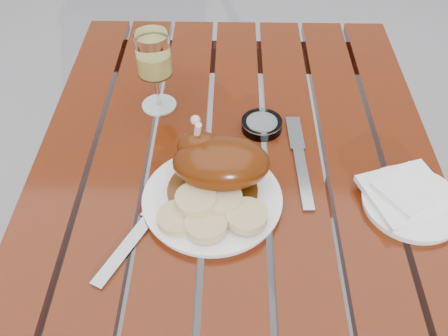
{
  "coord_description": "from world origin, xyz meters",
  "views": [
    {
      "loc": [
        -0.01,
        -0.65,
        1.44
      ],
      "look_at": [
        -0.02,
        0.01,
        0.78
      ],
      "focal_mm": 40.0,
      "sensor_mm": 36.0,
      "label": 1
    }
  ],
  "objects_px": {
    "table": "(233,287)",
    "side_plate": "(412,203)",
    "wine_glass": "(155,72)",
    "ashtray": "(262,125)",
    "dinner_plate": "(212,200)"
  },
  "relations": [
    {
      "from": "table",
      "to": "side_plate",
      "type": "xyz_separation_m",
      "value": [
        0.32,
        -0.05,
        0.38
      ]
    },
    {
      "from": "table",
      "to": "wine_glass",
      "type": "height_order",
      "value": "wine_glass"
    },
    {
      "from": "table",
      "to": "ashtray",
      "type": "height_order",
      "value": "ashtray"
    },
    {
      "from": "dinner_plate",
      "to": "wine_glass",
      "type": "height_order",
      "value": "wine_glass"
    },
    {
      "from": "wine_glass",
      "to": "table",
      "type": "bearing_deg",
      "value": -53.14
    },
    {
      "from": "dinner_plate",
      "to": "ashtray",
      "type": "height_order",
      "value": "ashtray"
    },
    {
      "from": "table",
      "to": "side_plate",
      "type": "distance_m",
      "value": 0.5
    },
    {
      "from": "table",
      "to": "dinner_plate",
      "type": "relative_size",
      "value": 4.73
    },
    {
      "from": "dinner_plate",
      "to": "ashtray",
      "type": "distance_m",
      "value": 0.23
    },
    {
      "from": "table",
      "to": "wine_glass",
      "type": "distance_m",
      "value": 0.55
    },
    {
      "from": "side_plate",
      "to": "ashtray",
      "type": "relative_size",
      "value": 2.11
    },
    {
      "from": "side_plate",
      "to": "table",
      "type": "bearing_deg",
      "value": 170.45
    },
    {
      "from": "side_plate",
      "to": "ashtray",
      "type": "bearing_deg",
      "value": 141.78
    },
    {
      "from": "dinner_plate",
      "to": "side_plate",
      "type": "xyz_separation_m",
      "value": [
        0.36,
        -0.0,
        -0.0
      ]
    },
    {
      "from": "wine_glass",
      "to": "side_plate",
      "type": "xyz_separation_m",
      "value": [
        0.49,
        -0.28,
        -0.08
      ]
    }
  ]
}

